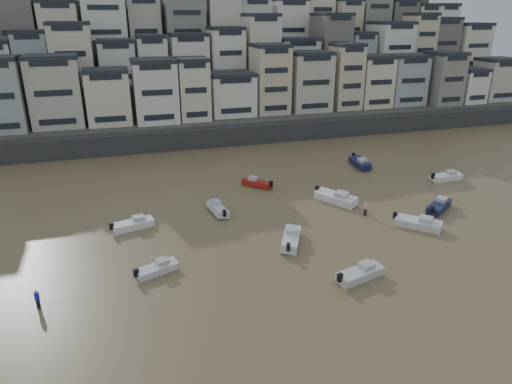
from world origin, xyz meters
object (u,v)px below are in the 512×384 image
object	(u,v)px
boat_i	(360,162)
boat_a	(360,272)
boat_d	(439,204)
boat_j	(157,268)
boat_k	(133,223)
boat_f	(218,208)
person_pink	(366,209)
boat_e	(336,196)
boat_b	(418,222)
boat_g	(447,176)
person_blue	(37,299)
boat_c	(291,237)
boat_h	(257,182)

from	to	relation	value
boat_i	boat_a	bearing A→B (deg)	-23.04
boat_d	boat_j	size ratio (longest dim) A/B	1.23
boat_k	boat_f	bearing A→B (deg)	-5.80
boat_f	boat_k	bearing A→B (deg)	90.98
person_pink	boat_e	bearing A→B (deg)	109.30
boat_b	boat_g	size ratio (longest dim) A/B	1.08
boat_k	person_pink	distance (m)	27.88
boat_a	boat_i	world-z (taller)	boat_i
boat_i	person_pink	bearing A→B (deg)	-21.14
boat_b	person_blue	distance (m)	40.18
boat_d	boat_i	xyz separation A→B (m)	(-0.80, 18.66, 0.06)
boat_c	boat_e	size ratio (longest dim) A/B	0.91
boat_e	boat_i	size ratio (longest dim) A/B	1.07
boat_a	boat_h	world-z (taller)	boat_a
person_pink	boat_a	bearing A→B (deg)	-121.62
boat_c	boat_g	world-z (taller)	boat_c
boat_a	boat_e	xyz separation A→B (m)	(6.20, 17.53, 0.14)
boat_d	person_blue	size ratio (longest dim) A/B	3.16
boat_e	boat_i	xyz separation A→B (m)	(10.61, 12.61, -0.05)
boat_e	boat_f	xyz separation A→B (m)	(-15.52, 1.29, -0.18)
boat_f	boat_j	distance (m)	14.97
boat_h	person_pink	bearing A→B (deg)	173.80
boat_d	boat_e	bearing A→B (deg)	118.04
boat_h	person_blue	world-z (taller)	person_blue
boat_b	boat_c	xyz separation A→B (m)	(-15.47, 0.71, 0.02)
boat_d	boat_c	bearing A→B (deg)	154.02
boat_b	boat_k	size ratio (longest dim) A/B	1.09
boat_a	boat_i	bearing A→B (deg)	45.91
boat_i	boat_k	distance (m)	38.64
boat_b	boat_j	bearing A→B (deg)	-133.31
boat_h	boat_d	bearing A→B (deg)	-169.19
boat_d	boat_k	size ratio (longest dim) A/B	1.07
boat_d	boat_k	xyz separation A→B (m)	(-37.25, 5.85, -0.05)
boat_f	boat_g	bearing A→B (deg)	-94.55
boat_c	boat_j	bearing A→B (deg)	124.39
boat_h	boat_j	xyz separation A→B (m)	(-16.13, -19.77, -0.06)
boat_a	boat_b	distance (m)	14.20
boat_e	boat_i	bearing A→B (deg)	109.52
boat_a	boat_i	size ratio (longest dim) A/B	0.90
boat_a	boat_f	size ratio (longest dim) A/B	1.06
boat_b	person_pink	size ratio (longest dim) A/B	3.23
boat_d	boat_k	bearing A→B (deg)	137.07
boat_j	boat_d	bearing A→B (deg)	-12.55
boat_e	boat_k	size ratio (longest dim) A/B	1.23
boat_d	person_blue	distance (m)	46.34
boat_c	boat_b	bearing A→B (deg)	-65.65
boat_f	boat_b	bearing A→B (deg)	-124.78
boat_b	person_blue	xyz separation A→B (m)	(-39.99, -3.85, 0.10)
boat_f	boat_i	xyz separation A→B (m)	(26.13, 11.31, 0.13)
boat_g	boat_h	distance (m)	28.37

